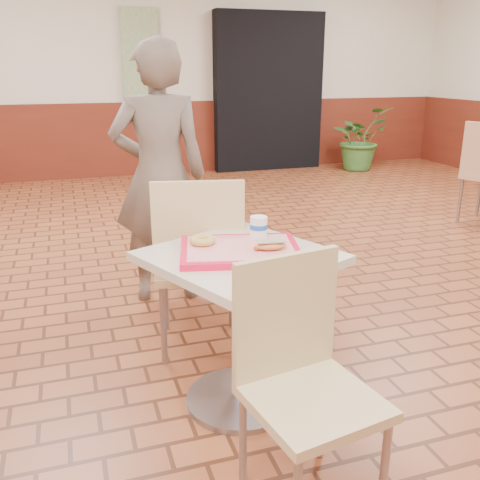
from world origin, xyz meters
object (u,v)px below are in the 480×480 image
object	(u,v)px
serving_tray	(240,250)
potted_plant	(360,139)
chair_main_back	(199,258)
paper_cup	(259,227)
chair_main_front	(302,371)
ring_donut	(202,240)
customer	(160,176)
long_john_donut	(270,245)
main_table	(240,305)

from	to	relation	value
serving_tray	potted_plant	world-z (taller)	potted_plant
chair_main_back	paper_cup	world-z (taller)	chair_main_back
chair_main_front	ring_donut	distance (m)	0.73
serving_tray	paper_cup	size ratio (longest dim) A/B	5.10
serving_tray	ring_donut	xyz separation A→B (m)	(-0.14, 0.08, 0.03)
chair_main_front	serving_tray	world-z (taller)	chair_main_front
chair_main_back	customer	bearing A→B (deg)	-74.30
chair_main_back	long_john_donut	xyz separation A→B (m)	(0.16, -0.58, 0.23)
main_table	chair_main_back	bearing A→B (deg)	96.71
potted_plant	paper_cup	bearing A→B (deg)	-124.31
chair_main_front	serving_tray	xyz separation A→B (m)	(-0.04, 0.57, 0.25)
chair_main_front	paper_cup	bearing A→B (deg)	73.33
potted_plant	customer	bearing A→B (deg)	-133.93
customer	potted_plant	xyz separation A→B (m)	(3.57, 3.71, -0.36)
main_table	chair_main_front	xyz separation A→B (m)	(0.04, -0.57, 0.00)
main_table	ring_donut	xyz separation A→B (m)	(-0.14, 0.08, 0.28)
main_table	ring_donut	bearing A→B (deg)	148.83
main_table	serving_tray	xyz separation A→B (m)	(-0.00, -0.00, 0.25)
serving_tray	ring_donut	bearing A→B (deg)	148.83
ring_donut	paper_cup	size ratio (longest dim) A/B	1.13
customer	paper_cup	world-z (taller)	customer
chair_main_front	serving_tray	size ratio (longest dim) A/B	1.77
main_table	chair_main_back	size ratio (longest dim) A/B	0.75
customer	long_john_donut	size ratio (longest dim) A/B	11.63
long_john_donut	main_table	bearing A→B (deg)	144.31
customer	potted_plant	bearing A→B (deg)	-127.00
chair_main_back	serving_tray	world-z (taller)	chair_main_back
long_john_donut	serving_tray	bearing A→B (deg)	144.31
ring_donut	potted_plant	size ratio (longest dim) A/B	0.12
customer	potted_plant	size ratio (longest dim) A/B	1.78
customer	long_john_donut	world-z (taller)	customer
serving_tray	ring_donut	size ratio (longest dim) A/B	4.52
main_table	chair_main_back	distance (m)	0.51
chair_main_front	long_john_donut	distance (m)	0.57
main_table	paper_cup	distance (m)	0.35
chair_main_front	chair_main_back	world-z (taller)	chair_main_back
chair_main_back	paper_cup	bearing A→B (deg)	124.67
serving_tray	potted_plant	bearing A→B (deg)	55.28
main_table	customer	world-z (taller)	customer
paper_cup	customer	bearing A→B (deg)	100.66
chair_main_back	potted_plant	size ratio (longest dim) A/B	1.05
paper_cup	main_table	bearing A→B (deg)	-141.92
main_table	customer	distance (m)	1.33
customer	long_john_donut	distance (m)	1.38
main_table	chair_main_front	world-z (taller)	chair_main_front
customer	paper_cup	distance (m)	1.22
main_table	potted_plant	world-z (taller)	potted_plant
chair_main_back	long_john_donut	distance (m)	0.64
chair_main_back	potted_plant	world-z (taller)	chair_main_back
main_table	ring_donut	size ratio (longest dim) A/B	6.61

